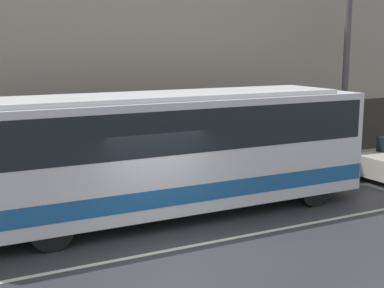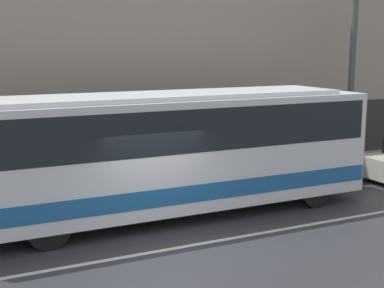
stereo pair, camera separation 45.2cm
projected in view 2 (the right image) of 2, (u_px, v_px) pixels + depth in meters
ground_plane at (173, 249)px, 12.13m from camera, size 60.00×60.00×0.00m
sidewalk at (106, 191)px, 16.74m from camera, size 60.00×2.42×0.13m
building_facade at (90, 48)px, 17.15m from camera, size 60.00×0.35×9.31m
lane_stripe at (173, 249)px, 12.13m from camera, size 54.00×0.14×0.01m
transit_bus at (166, 148)px, 14.18m from camera, size 11.51×2.51×3.32m
utility_pole_near at (353, 54)px, 19.36m from camera, size 0.23×0.23×8.28m
pedestrian_waiting at (39, 174)px, 15.63m from camera, size 0.36×0.36×1.58m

